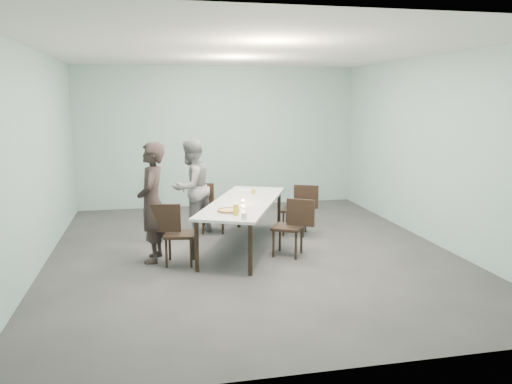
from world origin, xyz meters
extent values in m
plane|color=#333335|center=(0.00, 0.00, 0.00)|extent=(7.00, 7.00, 0.00)
cube|color=#90B6B2|center=(0.00, 3.50, 1.50)|extent=(6.00, 0.02, 3.00)
cube|color=#90B6B2|center=(0.00, -3.50, 1.50)|extent=(6.00, 0.02, 3.00)
cube|color=#90B6B2|center=(-3.00, 0.00, 1.50)|extent=(0.02, 7.00, 3.00)
cube|color=#90B6B2|center=(3.00, 0.00, 1.50)|extent=(0.02, 7.00, 3.00)
cube|color=white|center=(0.00, 0.00, 3.00)|extent=(6.00, 7.00, 0.02)
cube|color=white|center=(-0.07, 0.23, 0.73)|extent=(1.86, 2.74, 0.04)
cylinder|color=black|center=(-0.90, -0.74, 0.35)|extent=(0.06, 0.06, 0.71)
cylinder|color=black|center=(0.08, 1.50, 0.35)|extent=(0.06, 0.06, 0.71)
cylinder|color=black|center=(-0.22, -1.03, 0.35)|extent=(0.06, 0.06, 0.71)
cylinder|color=black|center=(0.75, 1.20, 0.35)|extent=(0.06, 0.06, 0.71)
cube|color=black|center=(-1.10, -0.35, 0.43)|extent=(0.49, 0.49, 0.04)
cube|color=black|center=(-1.29, -0.32, 0.67)|extent=(0.42, 0.11, 0.40)
cylinder|color=black|center=(-1.30, -0.49, 0.21)|extent=(0.04, 0.04, 0.41)
cylinder|color=black|center=(-1.24, -0.16, 0.21)|extent=(0.04, 0.04, 0.41)
cylinder|color=black|center=(-0.96, -0.55, 0.21)|extent=(0.04, 0.04, 0.41)
cylinder|color=black|center=(-0.90, -0.22, 0.21)|extent=(0.04, 0.04, 0.41)
cube|color=black|center=(-0.42, 1.28, 0.43)|extent=(0.48, 0.48, 0.04)
cube|color=black|center=(-0.61, 1.31, 0.67)|extent=(0.42, 0.11, 0.40)
cylinder|color=black|center=(-0.62, 1.14, 0.21)|extent=(0.04, 0.04, 0.41)
cylinder|color=black|center=(-0.56, 1.47, 0.21)|extent=(0.04, 0.04, 0.41)
cylinder|color=black|center=(-0.28, 1.08, 0.21)|extent=(0.04, 0.04, 0.41)
cylinder|color=black|center=(-0.23, 1.42, 0.21)|extent=(0.04, 0.04, 0.41)
cube|color=black|center=(0.50, -0.29, 0.43)|extent=(0.58, 0.58, 0.04)
cube|color=black|center=(0.66, -0.39, 0.67)|extent=(0.38, 0.25, 0.40)
cylinder|color=black|center=(0.73, -0.23, 0.21)|extent=(0.04, 0.04, 0.41)
cylinder|color=black|center=(0.56, -0.52, 0.21)|extent=(0.04, 0.04, 0.41)
cylinder|color=black|center=(0.44, -0.06, 0.21)|extent=(0.04, 0.04, 0.41)
cylinder|color=black|center=(0.27, -0.35, 0.21)|extent=(0.04, 0.04, 0.41)
cube|color=black|center=(0.94, 0.83, 0.43)|extent=(0.56, 0.56, 0.04)
cube|color=black|center=(1.11, 0.75, 0.67)|extent=(0.40, 0.21, 0.40)
cylinder|color=black|center=(1.16, 0.92, 0.21)|extent=(0.04, 0.04, 0.41)
cylinder|color=black|center=(1.02, 0.61, 0.21)|extent=(0.04, 0.04, 0.41)
cylinder|color=black|center=(0.86, 1.06, 0.21)|extent=(0.04, 0.04, 0.41)
cylinder|color=black|center=(0.71, 0.75, 0.21)|extent=(0.04, 0.04, 0.41)
imported|color=black|center=(-1.46, -0.13, 0.86)|extent=(0.51, 0.69, 1.72)
imported|color=gray|center=(-0.80, 1.20, 0.83)|extent=(1.01, 1.00, 1.65)
cylinder|color=white|center=(-0.42, -0.47, 0.76)|extent=(0.34, 0.34, 0.01)
cylinder|color=#EFD788|center=(-0.42, -0.47, 0.77)|extent=(0.30, 0.30, 0.01)
torus|color=brown|center=(-0.42, -0.47, 0.77)|extent=(0.32, 0.32, 0.03)
cylinder|color=white|center=(-0.11, -0.22, 0.76)|extent=(0.18, 0.18, 0.01)
cylinder|color=gold|center=(-0.35, -0.69, 0.82)|extent=(0.08, 0.08, 0.15)
cylinder|color=silver|center=(-0.29, -0.96, 0.80)|extent=(0.08, 0.08, 0.09)
cylinder|color=silver|center=(-0.11, 0.06, 0.77)|extent=(0.06, 0.06, 0.03)
cylinder|color=orange|center=(-0.11, 0.06, 0.79)|extent=(0.04, 0.04, 0.01)
cylinder|color=gold|center=(0.20, 0.78, 0.79)|extent=(0.07, 0.07, 0.08)
cube|color=silver|center=(0.15, 1.14, 0.75)|extent=(0.36, 0.32, 0.01)
camera|label=1|loc=(-1.46, -7.23, 2.32)|focal=35.00mm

